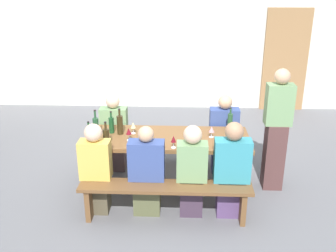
{
  "coord_description": "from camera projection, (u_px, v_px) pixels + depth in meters",
  "views": [
    {
      "loc": [
        0.2,
        -4.53,
        2.65
      ],
      "look_at": [
        0.0,
        0.0,
        0.9
      ],
      "focal_mm": 41.23,
      "sensor_mm": 36.0,
      "label": 1
    }
  ],
  "objects": [
    {
      "name": "seated_guest_near_3",
      "position": [
        232.0,
        172.0,
        4.45
      ],
      "size": [
        0.42,
        0.24,
        1.17
      ],
      "rotation": [
        0.0,
        0.0,
        1.57
      ],
      "color": "#573E6A",
      "rests_on": "ground"
    },
    {
      "name": "seated_guest_near_0",
      "position": [
        96.0,
        171.0,
        4.52
      ],
      "size": [
        0.36,
        0.24,
        1.12
      ],
      "rotation": [
        0.0,
        0.0,
        1.57
      ],
      "color": "brown",
      "rests_on": "ground"
    },
    {
      "name": "bench_far",
      "position": [
        170.0,
        143.0,
        5.72
      ],
      "size": [
        1.97,
        0.3,
        0.45
      ],
      "color": "brown",
      "rests_on": "ground"
    },
    {
      "name": "bench_near",
      "position": [
        165.0,
        192.0,
        4.41
      ],
      "size": [
        1.97,
        0.3,
        0.45
      ],
      "color": "brown",
      "rests_on": "ground"
    },
    {
      "name": "back_wall",
      "position": [
        176.0,
        32.0,
        7.96
      ],
      "size": [
        14.0,
        0.2,
        3.2
      ],
      "primitive_type": "cube",
      "color": "silver",
      "rests_on": "ground"
    },
    {
      "name": "wine_bottle_5",
      "position": [
        120.0,
        124.0,
        4.97
      ],
      "size": [
        0.08,
        0.08,
        0.35
      ],
      "color": "#332814",
      "rests_on": "tasting_table"
    },
    {
      "name": "wine_bottle_0",
      "position": [
        230.0,
        121.0,
        5.14
      ],
      "size": [
        0.07,
        0.07,
        0.3
      ],
      "color": "#234C2D",
      "rests_on": "tasting_table"
    },
    {
      "name": "seated_guest_near_2",
      "position": [
        192.0,
        172.0,
        4.47
      ],
      "size": [
        0.35,
        0.24,
        1.12
      ],
      "rotation": [
        0.0,
        0.0,
        1.57
      ],
      "color": "#402F40",
      "rests_on": "ground"
    },
    {
      "name": "seated_guest_far_1",
      "position": [
        223.0,
        136.0,
        5.48
      ],
      "size": [
        0.41,
        0.24,
        1.15
      ],
      "rotation": [
        0.0,
        0.0,
        -1.57
      ],
      "color": "navy",
      "rests_on": "ground"
    },
    {
      "name": "wine_bottle_3",
      "position": [
        96.0,
        126.0,
        4.93
      ],
      "size": [
        0.07,
        0.07,
        0.34
      ],
      "color": "#234C2D",
      "rests_on": "tasting_table"
    },
    {
      "name": "ground_plane",
      "position": [
        168.0,
        188.0,
        5.19
      ],
      "size": [
        24.0,
        24.0,
        0.0
      ],
      "primitive_type": "plane",
      "color": "slate"
    },
    {
      "name": "wine_glass_0",
      "position": [
        133.0,
        125.0,
        4.99
      ],
      "size": [
        0.07,
        0.07,
        0.16
      ],
      "color": "silver",
      "rests_on": "tasting_table"
    },
    {
      "name": "seated_guest_far_0",
      "position": [
        115.0,
        135.0,
        5.54
      ],
      "size": [
        0.38,
        0.24,
        1.14
      ],
      "rotation": [
        0.0,
        0.0,
        -1.57
      ],
      "color": "brown",
      "rests_on": "ground"
    },
    {
      "name": "wine_bottle_1",
      "position": [
        111.0,
        125.0,
        5.01
      ],
      "size": [
        0.07,
        0.07,
        0.3
      ],
      "color": "#194723",
      "rests_on": "tasting_table"
    },
    {
      "name": "wine_glass_2",
      "position": [
        174.0,
        140.0,
        4.57
      ],
      "size": [
        0.06,
        0.06,
        0.15
      ],
      "color": "silver",
      "rests_on": "tasting_table"
    },
    {
      "name": "wine_glass_3",
      "position": [
        212.0,
        130.0,
        4.88
      ],
      "size": [
        0.07,
        0.07,
        0.15
      ],
      "color": "silver",
      "rests_on": "tasting_table"
    },
    {
      "name": "wine_bottle_4",
      "position": [
        89.0,
        137.0,
        4.63
      ],
      "size": [
        0.07,
        0.07,
        0.31
      ],
      "color": "#194723",
      "rests_on": "tasting_table"
    },
    {
      "name": "wine_glass_1",
      "position": [
        129.0,
        132.0,
        4.77
      ],
      "size": [
        0.07,
        0.07,
        0.17
      ],
      "color": "silver",
      "rests_on": "tasting_table"
    },
    {
      "name": "wooden_door",
      "position": [
        285.0,
        61.0,
        7.93
      ],
      "size": [
        0.9,
        0.06,
        2.1
      ],
      "primitive_type": "cube",
      "color": "#9E7247",
      "rests_on": "ground"
    },
    {
      "name": "tasting_table",
      "position": [
        168.0,
        143.0,
        4.95
      ],
      "size": [
        2.07,
        0.8,
        0.75
      ],
      "color": "brown",
      "rests_on": "ground"
    },
    {
      "name": "wine_bottle_2",
      "position": [
        106.0,
        137.0,
        4.64
      ],
      "size": [
        0.08,
        0.08,
        0.3
      ],
      "color": "#332814",
      "rests_on": "tasting_table"
    },
    {
      "name": "seated_guest_near_1",
      "position": [
        147.0,
        173.0,
        4.5
      ],
      "size": [
        0.42,
        0.24,
        1.1
      ],
      "rotation": [
        0.0,
        0.0,
        1.57
      ],
      "color": "brown",
      "rests_on": "ground"
    },
    {
      "name": "standing_host",
      "position": [
        276.0,
        132.0,
        4.96
      ],
      "size": [
        0.34,
        0.24,
        1.62
      ],
      "rotation": [
        0.0,
        0.0,
        3.14
      ],
      "color": "#543433",
      "rests_on": "ground"
    }
  ]
}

